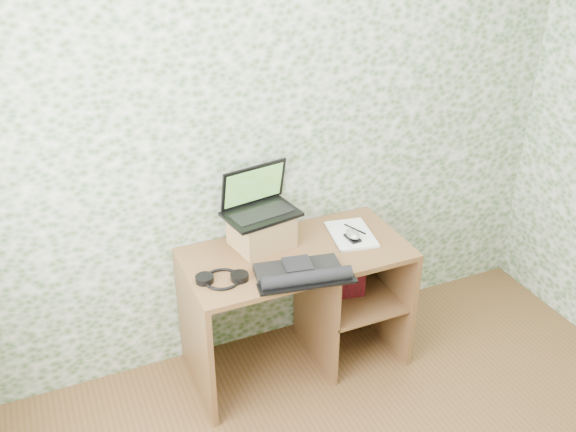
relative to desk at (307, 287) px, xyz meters
name	(u,v)px	position (x,y,z in m)	size (l,w,h in m)	color
wall_back	(273,135)	(-0.08, 0.28, 0.82)	(3.50, 3.50, 0.00)	silver
desk	(307,287)	(0.00, 0.00, 0.00)	(1.20, 0.60, 0.75)	brown
riser	(262,230)	(-0.22, 0.12, 0.36)	(0.30, 0.25, 0.18)	#8D633F
laptop	(258,202)	(-0.22, 0.16, 0.51)	(0.42, 0.33, 0.25)	black
keyboard	(302,273)	(-0.15, -0.25, 0.29)	(0.50, 0.32, 0.07)	black
headphones	(222,279)	(-0.52, -0.12, 0.28)	(0.26, 0.24, 0.03)	black
notepad	(351,234)	(0.27, 0.01, 0.28)	(0.22, 0.32, 0.01)	silver
mouse	(353,236)	(0.25, -0.05, 0.30)	(0.07, 0.11, 0.04)	#B3B3B5
pen	(355,229)	(0.31, 0.03, 0.29)	(0.01, 0.01, 0.15)	black
red_box	(342,272)	(0.20, -0.03, 0.07)	(0.26, 0.08, 0.32)	maroon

